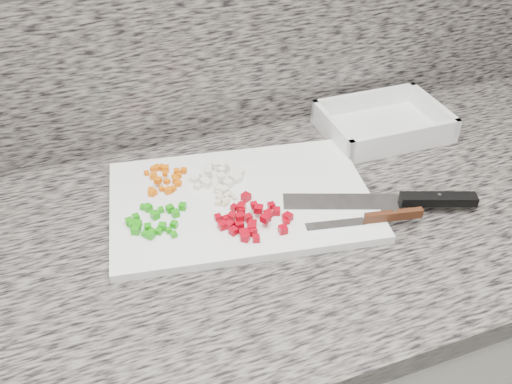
# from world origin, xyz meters

# --- Properties ---
(countertop) EXTENTS (3.96, 0.64, 0.04)m
(countertop) POSITION_xyz_m (0.00, 1.44, 0.88)
(countertop) COLOR slate
(countertop) RESTS_ON cabinet
(cutting_board) EXTENTS (0.49, 0.36, 0.01)m
(cutting_board) POSITION_xyz_m (0.06, 1.50, 0.91)
(cutting_board) COLOR white
(cutting_board) RESTS_ON countertop
(carrot_pile) EXTENTS (0.08, 0.09, 0.02)m
(carrot_pile) POSITION_xyz_m (-0.05, 1.59, 0.92)
(carrot_pile) COLOR #E16204
(carrot_pile) RESTS_ON cutting_board
(onion_pile) EXTENTS (0.10, 0.10, 0.02)m
(onion_pile) POSITION_xyz_m (0.05, 1.56, 0.92)
(onion_pile) COLOR white
(onion_pile) RESTS_ON cutting_board
(green_pepper_pile) EXTENTS (0.10, 0.10, 0.01)m
(green_pepper_pile) POSITION_xyz_m (-0.09, 1.48, 0.92)
(green_pepper_pile) COLOR #1C950D
(green_pepper_pile) RESTS_ON cutting_board
(red_pepper_pile) EXTENTS (0.12, 0.12, 0.02)m
(red_pepper_pile) POSITION_xyz_m (0.06, 1.43, 0.92)
(red_pepper_pile) COLOR #9F0210
(red_pepper_pile) RESTS_ON cutting_board
(garlic_pile) EXTENTS (0.04, 0.04, 0.01)m
(garlic_pile) POSITION_xyz_m (0.03, 1.50, 0.92)
(garlic_pile) COLOR beige
(garlic_pile) RESTS_ON cutting_board
(chef_knife) EXTENTS (0.32, 0.15, 0.02)m
(chef_knife) POSITION_xyz_m (0.32, 1.38, 0.92)
(chef_knife) COLOR white
(chef_knife) RESTS_ON cutting_board
(paring_knife) EXTENTS (0.19, 0.05, 0.02)m
(paring_knife) POSITION_xyz_m (0.25, 1.36, 0.92)
(paring_knife) COLOR white
(paring_knife) RESTS_ON cutting_board
(tray) EXTENTS (0.25, 0.18, 0.05)m
(tray) POSITION_xyz_m (0.42, 1.62, 0.92)
(tray) COLOR white
(tray) RESTS_ON countertop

